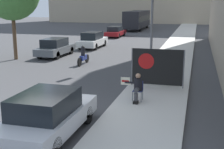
# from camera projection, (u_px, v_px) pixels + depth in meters

# --- Properties ---
(ground_plane) EXTENTS (160.00, 160.00, 0.00)m
(ground_plane) POSITION_uv_depth(u_px,v_px,m) (44.00, 121.00, 11.48)
(ground_plane) COLOR #444447
(sidewalk_curb) EXTENTS (3.01, 90.00, 0.16)m
(sidewalk_curb) POSITION_uv_depth(u_px,v_px,m) (173.00, 57.00, 24.66)
(sidewalk_curb) COLOR beige
(sidewalk_curb) RESTS_ON ground_plane
(seated_protester) EXTENTS (0.93, 0.77, 1.18)m
(seated_protester) POSITION_uv_depth(u_px,v_px,m) (137.00, 87.00, 13.16)
(seated_protester) COLOR #474C56
(seated_protester) RESTS_ON sidewalk_curb
(jogger_on_sidewalk) EXTENTS (0.34, 0.34, 1.71)m
(jogger_on_sidewalk) POSITION_uv_depth(u_px,v_px,m) (166.00, 67.00, 15.88)
(jogger_on_sidewalk) COLOR #756651
(jogger_on_sidewalk) RESTS_ON sidewalk_curb
(protest_banner) EXTENTS (2.61, 0.06, 1.89)m
(protest_banner) POSITION_uv_depth(u_px,v_px,m) (157.00, 67.00, 15.38)
(protest_banner) COLOR slate
(protest_banner) RESTS_ON sidewalk_curb
(traffic_light_pole) EXTENTS (2.51, 2.27, 6.12)m
(traffic_light_pole) POSITION_uv_depth(u_px,v_px,m) (141.00, 3.00, 20.59)
(traffic_light_pole) COLOR slate
(traffic_light_pole) RESTS_ON sidewalk_curb
(parked_car_curbside) EXTENTS (1.87, 4.35, 1.49)m
(parked_car_curbside) POSITION_uv_depth(u_px,v_px,m) (47.00, 115.00, 9.96)
(parked_car_curbside) COLOR silver
(parked_car_curbside) RESTS_ON ground_plane
(car_on_road_nearest) EXTENTS (1.71, 4.48, 1.47)m
(car_on_road_nearest) POSITION_uv_depth(u_px,v_px,m) (55.00, 47.00, 25.31)
(car_on_road_nearest) COLOR #565B60
(car_on_road_nearest) RESTS_ON ground_plane
(car_on_road_midblock) EXTENTS (1.70, 4.61, 1.55)m
(car_on_road_midblock) POSITION_uv_depth(u_px,v_px,m) (93.00, 40.00, 30.10)
(car_on_road_midblock) COLOR white
(car_on_road_midblock) RESTS_ON ground_plane
(car_on_road_distant) EXTENTS (1.74, 4.69, 1.36)m
(car_on_road_distant) POSITION_uv_depth(u_px,v_px,m) (115.00, 32.00, 39.94)
(car_on_road_distant) COLOR maroon
(car_on_road_distant) RESTS_ON ground_plane
(city_bus_on_road) EXTENTS (2.52, 10.97, 3.03)m
(city_bus_on_road) POSITION_uv_depth(u_px,v_px,m) (137.00, 19.00, 51.04)
(city_bus_on_road) COLOR #232328
(city_bus_on_road) RESTS_ON ground_plane
(motorcycle_on_road) EXTENTS (0.28, 2.11, 1.34)m
(motorcycle_on_road) POSITION_uv_depth(u_px,v_px,m) (83.00, 57.00, 21.95)
(motorcycle_on_road) COLOR navy
(motorcycle_on_road) RESTS_ON ground_plane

